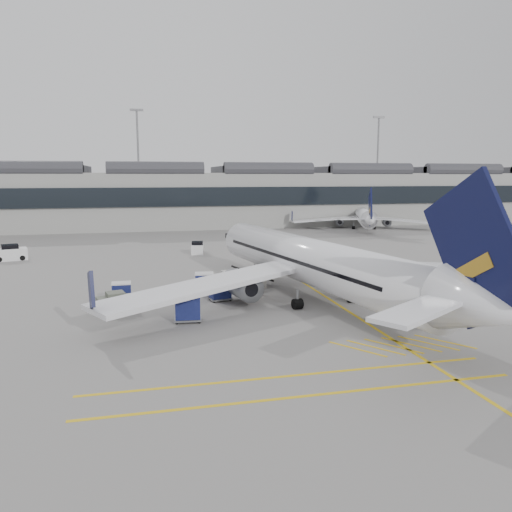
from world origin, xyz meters
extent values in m
plane|color=gray|center=(0.00, 0.00, 0.00)|extent=(220.00, 220.00, 0.00)
cube|color=#9E9E99|center=(0.00, 72.00, 5.50)|extent=(200.00, 20.00, 11.00)
cube|color=black|center=(0.00, 61.80, 6.50)|extent=(200.00, 0.50, 3.60)
cube|color=#38383D|center=(0.00, 72.00, 11.70)|extent=(200.00, 18.00, 1.40)
cylinder|color=slate|center=(-5.00, 86.00, 12.50)|extent=(0.44, 0.44, 25.00)
cube|color=slate|center=(-5.00, 86.00, 25.20)|extent=(3.00, 0.60, 0.50)
cylinder|color=slate|center=(55.00, 86.00, 12.50)|extent=(0.44, 0.44, 25.00)
cube|color=slate|center=(55.00, 86.00, 25.20)|extent=(3.00, 0.60, 0.50)
cube|color=gold|center=(10.00, 10.00, 0.01)|extent=(0.25, 60.00, 0.01)
cylinder|color=white|center=(8.44, 5.70, 3.25)|extent=(9.31, 31.16, 3.88)
cone|color=white|center=(5.33, 22.96, 3.25)|extent=(4.55, 4.75, 3.88)
cone|color=white|center=(11.63, -11.98, 3.66)|extent=(4.70, 5.56, 3.88)
cube|color=white|center=(-0.93, 2.43, 2.32)|extent=(17.22, 11.57, 0.36)
cube|color=white|center=(18.37, 5.91, 2.32)|extent=(17.89, 6.06, 0.36)
cylinder|color=slate|center=(2.46, 5.14, 1.60)|extent=(2.79, 4.04, 2.17)
cylinder|color=slate|center=(14.24, 7.27, 1.60)|extent=(2.79, 4.04, 2.17)
cube|color=black|center=(11.52, -11.37, 6.55)|extent=(1.70, 7.78, 8.64)
cylinder|color=black|center=(6.34, 17.38, 0.33)|extent=(0.40, 0.70, 0.66)
cylinder|color=black|center=(6.36, 2.70, 0.41)|extent=(0.86, 0.94, 0.83)
cylinder|color=black|center=(11.44, 3.62, 0.41)|extent=(0.86, 0.94, 0.83)
cylinder|color=white|center=(38.46, 58.56, 2.52)|extent=(11.29, 23.57, 3.01)
cone|color=white|center=(43.26, 71.31, 2.52)|extent=(3.95, 4.06, 3.01)
cone|color=white|center=(33.55, 45.50, 2.85)|extent=(4.18, 4.66, 3.01)
cube|color=white|center=(30.91, 60.11, 1.80)|extent=(13.74, 3.51, 0.28)
cube|color=white|center=(45.16, 54.75, 1.80)|extent=(12.45, 10.76, 0.28)
cylinder|color=slate|center=(34.25, 60.57, 1.24)|extent=(2.59, 3.29, 1.68)
cylinder|color=slate|center=(42.95, 57.29, 1.24)|extent=(2.59, 3.29, 1.68)
cube|color=black|center=(33.72, 45.95, 5.09)|extent=(2.37, 5.79, 6.71)
cylinder|color=black|center=(41.71, 67.18, 0.26)|extent=(0.39, 0.56, 0.51)
cylinder|color=black|center=(35.88, 57.39, 0.32)|extent=(0.75, 0.80, 0.64)
cylinder|color=black|center=(39.63, 55.98, 0.32)|extent=(0.75, 0.80, 0.64)
cube|color=#B8B6AF|center=(3.54, 10.87, 0.40)|extent=(4.59, 2.42, 0.80)
cube|color=black|center=(4.67, 11.06, 1.32)|extent=(4.05, 1.89, 1.70)
cube|color=#B8B6AF|center=(2.30, 10.66, 1.21)|extent=(1.27, 1.64, 1.03)
cylinder|color=black|center=(2.09, 9.81, 0.25)|extent=(0.53, 0.29, 0.51)
cylinder|color=black|center=(1.82, 11.39, 0.25)|extent=(0.53, 0.29, 0.51)
cylinder|color=black|center=(5.26, 10.34, 0.25)|extent=(0.53, 0.29, 0.51)
cylinder|color=black|center=(4.99, 11.93, 0.25)|extent=(0.53, 0.29, 0.51)
cube|color=gray|center=(-0.08, 9.73, 0.19)|extent=(1.91, 1.65, 0.12)
cube|color=navy|center=(-0.08, 9.73, 1.01)|extent=(1.76, 1.58, 1.49)
cube|color=silver|center=(-0.08, 9.73, 1.79)|extent=(1.81, 1.63, 0.10)
cylinder|color=black|center=(-0.86, 9.26, 0.11)|extent=(0.24, 0.13, 0.23)
cylinder|color=black|center=(-0.72, 10.38, 0.11)|extent=(0.24, 0.13, 0.23)
cylinder|color=black|center=(0.57, 9.08, 0.11)|extent=(0.24, 0.13, 0.23)
cylinder|color=black|center=(0.71, 10.21, 0.11)|extent=(0.24, 0.13, 0.23)
cube|color=gray|center=(0.84, 6.82, 0.18)|extent=(1.96, 1.70, 0.12)
cube|color=navy|center=(0.84, 6.82, 1.00)|extent=(1.80, 1.63, 1.48)
cube|color=silver|center=(0.84, 6.82, 1.78)|extent=(1.85, 1.69, 0.10)
cylinder|color=black|center=(0.23, 6.14, 0.11)|extent=(0.24, 0.14, 0.23)
cylinder|color=black|center=(0.04, 7.25, 0.11)|extent=(0.24, 0.14, 0.23)
cylinder|color=black|center=(1.65, 6.38, 0.11)|extent=(0.24, 0.14, 0.23)
cylinder|color=black|center=(1.46, 7.49, 0.11)|extent=(0.24, 0.14, 0.23)
cube|color=gray|center=(-2.40, 1.28, 0.20)|extent=(2.07, 1.77, 0.14)
cube|color=navy|center=(-2.40, 1.28, 1.11)|extent=(1.90, 1.69, 1.64)
cube|color=silver|center=(-2.40, 1.28, 1.97)|extent=(1.96, 1.76, 0.11)
cylinder|color=black|center=(-3.25, 0.74, 0.12)|extent=(0.26, 0.14, 0.25)
cylinder|color=black|center=(-3.13, 1.98, 0.12)|extent=(0.26, 0.14, 0.25)
cylinder|color=black|center=(-1.67, 0.58, 0.12)|extent=(0.26, 0.14, 0.25)
cylinder|color=black|center=(-1.55, 1.82, 0.12)|extent=(0.26, 0.14, 0.25)
cube|color=gray|center=(-7.19, 7.78, 0.18)|extent=(1.68, 1.39, 0.12)
cube|color=navy|center=(-7.19, 7.78, 0.95)|extent=(1.53, 1.34, 1.41)
cube|color=silver|center=(-7.19, 7.78, 1.69)|extent=(1.58, 1.39, 0.10)
cylinder|color=black|center=(-7.86, 7.23, 0.11)|extent=(0.22, 0.10, 0.21)
cylinder|color=black|center=(-7.88, 8.30, 0.11)|extent=(0.22, 0.10, 0.21)
cylinder|color=black|center=(-6.50, 7.25, 0.11)|extent=(0.22, 0.10, 0.21)
cylinder|color=black|center=(-6.52, 8.32, 0.11)|extent=(0.22, 0.10, 0.21)
imported|color=orange|center=(4.36, 8.99, 0.80)|extent=(0.63, 0.69, 1.59)
imported|color=#E1560B|center=(3.41, 7.04, 0.78)|extent=(0.79, 0.63, 1.57)
cube|color=#52574A|center=(-7.58, 5.28, 0.60)|extent=(3.06, 2.25, 1.10)
cube|color=#52574A|center=(-7.58, 5.28, 1.26)|extent=(1.59, 1.59, 0.55)
cylinder|color=black|center=(-8.37, 4.35, 0.31)|extent=(0.66, 0.41, 0.61)
cylinder|color=black|center=(-8.71, 5.73, 0.31)|extent=(0.66, 0.41, 0.61)
cylinder|color=black|center=(-6.45, 4.82, 0.31)|extent=(0.66, 0.41, 0.61)
cylinder|color=black|center=(-6.79, 6.21, 0.31)|extent=(0.66, 0.41, 0.61)
cone|color=#F24C0A|center=(11.99, 21.89, 0.24)|extent=(0.34, 0.34, 0.48)
cone|color=#F24C0A|center=(16.41, 2.86, 0.29)|extent=(0.41, 0.41, 0.57)
cube|color=white|center=(-21.30, 32.99, 0.75)|extent=(4.24, 2.93, 1.50)
cube|color=black|center=(-21.30, 32.99, 1.66)|extent=(2.36, 2.29, 0.64)
cylinder|color=black|center=(-19.82, 32.53, 0.32)|extent=(0.68, 0.41, 0.64)
cylinder|color=black|center=(-20.30, 34.17, 0.32)|extent=(0.68, 0.41, 0.64)
cube|color=white|center=(2.07, 33.11, 0.62)|extent=(2.04, 3.38, 1.24)
cube|color=black|center=(2.07, 33.11, 1.37)|extent=(1.72, 1.79, 0.53)
cylinder|color=black|center=(2.62, 31.95, 0.27)|extent=(0.27, 0.55, 0.53)
cylinder|color=black|center=(1.22, 32.16, 0.27)|extent=(0.27, 0.55, 0.53)
cylinder|color=black|center=(2.93, 34.05, 0.27)|extent=(0.27, 0.55, 0.53)
cylinder|color=black|center=(1.53, 34.26, 0.27)|extent=(0.27, 0.55, 0.53)
cube|color=white|center=(10.21, 33.10, 0.78)|extent=(4.42, 3.05, 1.56)
cube|color=black|center=(10.21, 33.10, 1.73)|extent=(2.46, 2.39, 0.67)
cylinder|color=black|center=(8.67, 32.62, 0.34)|extent=(0.71, 0.42, 0.67)
cylinder|color=black|center=(9.17, 34.34, 0.34)|extent=(0.71, 0.42, 0.67)
cylinder|color=black|center=(11.25, 31.87, 0.34)|extent=(0.71, 0.42, 0.67)
cylinder|color=black|center=(11.75, 33.59, 0.34)|extent=(0.71, 0.42, 0.67)
camera|label=1|loc=(-5.69, -33.77, 10.38)|focal=35.00mm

